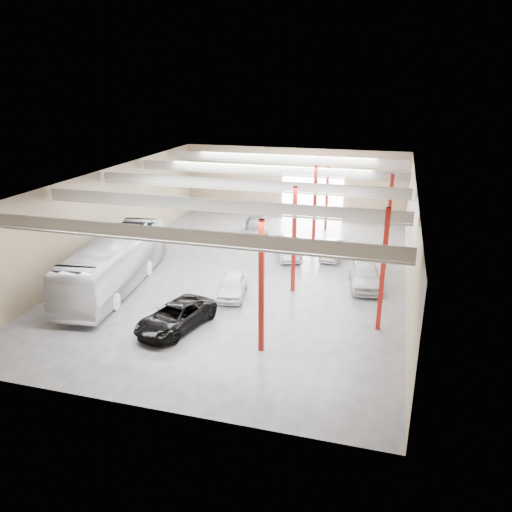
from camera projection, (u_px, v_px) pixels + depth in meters
The scene contains 8 objects.
depot_shell at pixel (250, 205), 34.61m from camera, with size 22.12×32.12×7.06m.
coach_bus at pixel (115, 263), 33.02m from camera, with size 2.94×12.58×3.50m, color silver.
black_sedan at pixel (176, 317), 27.83m from camera, with size 2.42×5.26×1.46m, color black.
car_row_a at pixel (233, 285), 32.14m from camera, with size 1.64×4.09×1.39m, color white.
car_row_b at pixel (288, 247), 39.16m from camera, with size 1.64×4.71×1.55m, color #AAA9AE.
car_row_c at pixel (256, 227), 44.95m from camera, with size 1.97×4.85×1.41m, color slate.
car_right_near at pixel (333, 250), 38.96m from camera, with size 1.41×4.06×1.34m, color #ABAAAF.
car_right_far at pixel (365, 275), 33.48m from camera, with size 1.95×4.85×1.65m, color silver.
Camera 1 is at (9.70, -31.94, 13.22)m, focal length 35.00 mm.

